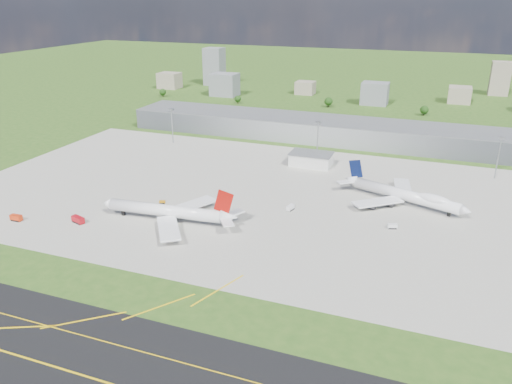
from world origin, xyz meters
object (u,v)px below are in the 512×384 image
(van_white_far, at_px, (392,226))
(airliner_red_twin, at_px, (170,212))
(airliner_blue_quad, at_px, (406,195))
(fire_truck, at_px, (78,220))
(tug_yellow, at_px, (162,202))
(crash_tender, at_px, (16,218))
(van_white_near, at_px, (290,208))

(van_white_far, bearing_deg, airliner_red_twin, 176.60)
(airliner_red_twin, bearing_deg, airliner_blue_quad, -153.93)
(fire_truck, relative_size, tug_yellow, 2.19)
(airliner_blue_quad, height_order, van_white_far, airliner_blue_quad)
(crash_tender, bearing_deg, van_white_near, 24.70)
(tug_yellow, relative_size, van_white_near, 0.63)
(airliner_blue_quad, height_order, tug_yellow, airliner_blue_quad)
(tug_yellow, bearing_deg, van_white_near, -7.65)
(crash_tender, distance_m, tug_yellow, 71.18)
(airliner_blue_quad, distance_m, fire_truck, 166.83)
(airliner_blue_quad, bearing_deg, airliner_red_twin, -128.55)
(crash_tender, xyz_separation_m, tug_yellow, (55.82, 44.16, -0.70))
(airliner_blue_quad, bearing_deg, van_white_far, -74.22)
(crash_tender, distance_m, van_white_far, 182.37)
(airliner_red_twin, distance_m, airliner_blue_quad, 122.51)
(crash_tender, height_order, van_white_far, crash_tender)
(fire_truck, distance_m, van_white_near, 105.22)
(airliner_blue_quad, relative_size, fire_truck, 8.81)
(airliner_red_twin, distance_m, van_white_near, 61.20)
(tug_yellow, bearing_deg, fire_truck, -146.91)
(crash_tender, height_order, tug_yellow, crash_tender)
(van_white_far, bearing_deg, airliner_blue_quad, 65.39)
(fire_truck, bearing_deg, van_white_far, 35.31)
(crash_tender, bearing_deg, van_white_far, 16.50)
(airliner_red_twin, relative_size, fire_truck, 9.22)
(crash_tender, xyz_separation_m, van_white_far, (173.56, 56.02, -0.34))
(tug_yellow, bearing_deg, van_white_far, -15.15)
(airliner_red_twin, distance_m, fire_truck, 44.73)
(tug_yellow, xyz_separation_m, van_white_near, (66.21, 15.59, 0.48))
(fire_truck, xyz_separation_m, tug_yellow, (25.79, 35.47, -0.78))
(van_white_far, bearing_deg, fire_truck, 178.56)
(van_white_near, bearing_deg, airliner_red_twin, 137.17)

